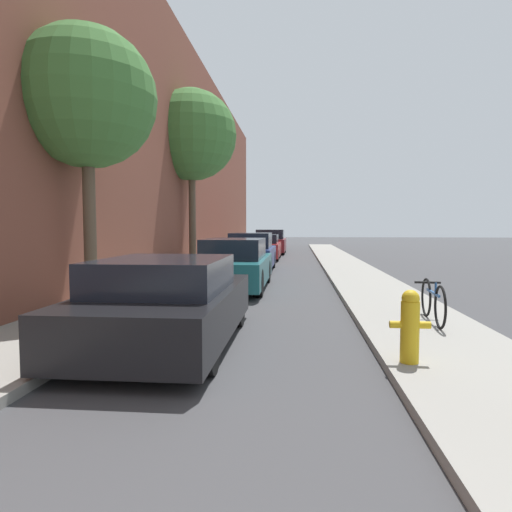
{
  "coord_description": "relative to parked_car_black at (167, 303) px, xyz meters",
  "views": [
    {
      "loc": [
        0.86,
        0.98,
        1.72
      ],
      "look_at": [
        -0.12,
        11.44,
        1.03
      ],
      "focal_mm": 31.1,
      "sensor_mm": 36.0,
      "label": 1
    }
  ],
  "objects": [
    {
      "name": "parked_car_red",
      "position": [
        0.04,
        17.17,
        0.02
      ],
      "size": [
        1.81,
        4.51,
        1.32
      ],
      "color": "black",
      "rests_on": "ground"
    },
    {
      "name": "parked_car_teal",
      "position": [
        0.16,
        5.9,
        0.06
      ],
      "size": [
        1.75,
        4.64,
        1.4
      ],
      "color": "black",
      "rests_on": "ground"
    },
    {
      "name": "sidewalk_left",
      "position": [
        -1.89,
        8.82,
        -0.55
      ],
      "size": [
        2.0,
        52.0,
        0.12
      ],
      "color": "gray",
      "rests_on": "ground"
    },
    {
      "name": "bicycle",
      "position": [
        4.14,
        1.38,
        -0.14
      ],
      "size": [
        0.44,
        1.68,
        0.69
      ],
      "rotation": [
        0.0,
        0.0,
        -0.07
      ],
      "color": "black",
      "rests_on": "sidewalk_right"
    },
    {
      "name": "building_facade_left",
      "position": [
        -3.24,
        8.82,
        4.32
      ],
      "size": [
        0.7,
        52.0,
        9.87
      ],
      "color": "brown",
      "rests_on": "ground"
    },
    {
      "name": "parked_car_grey",
      "position": [
        0.04,
        28.16,
        0.04
      ],
      "size": [
        1.74,
        4.23,
        1.39
      ],
      "color": "black",
      "rests_on": "ground"
    },
    {
      "name": "parked_car_maroon",
      "position": [
        0.15,
        22.22,
        0.11
      ],
      "size": [
        1.91,
        4.25,
        1.55
      ],
      "color": "black",
      "rests_on": "ground"
    },
    {
      "name": "parked_car_navy",
      "position": [
        0.08,
        11.01,
        0.09
      ],
      "size": [
        1.71,
        4.32,
        1.49
      ],
      "color": "black",
      "rests_on": "ground"
    },
    {
      "name": "sidewalk_right",
      "position": [
        3.91,
        8.82,
        -0.55
      ],
      "size": [
        2.0,
        52.0,
        0.12
      ],
      "color": "gray",
      "rests_on": "ground"
    },
    {
      "name": "parked_car_black",
      "position": [
        0.0,
        0.0,
        0.0
      ],
      "size": [
        1.9,
        4.08,
        1.27
      ],
      "color": "black",
      "rests_on": "ground"
    },
    {
      "name": "street_tree_far",
      "position": [
        -2.44,
        11.73,
        4.81
      ],
      "size": [
        3.67,
        3.67,
        7.16
      ],
      "color": "brown",
      "rests_on": "sidewalk_left"
    },
    {
      "name": "street_tree_near",
      "position": [
        -2.32,
        2.43,
        3.65
      ],
      "size": [
        2.77,
        2.77,
        5.55
      ],
      "color": "brown",
      "rests_on": "sidewalk_left"
    },
    {
      "name": "fire_hydrant",
      "position": [
        3.2,
        -0.93,
        -0.05
      ],
      "size": [
        0.47,
        0.22,
        0.86
      ],
      "color": "gold",
      "rests_on": "sidewalk_right"
    },
    {
      "name": "ground_plane",
      "position": [
        1.01,
        8.82,
        -0.61
      ],
      "size": [
        120.0,
        120.0,
        0.0
      ],
      "primitive_type": "plane",
      "color": "#3D3D3F"
    }
  ]
}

